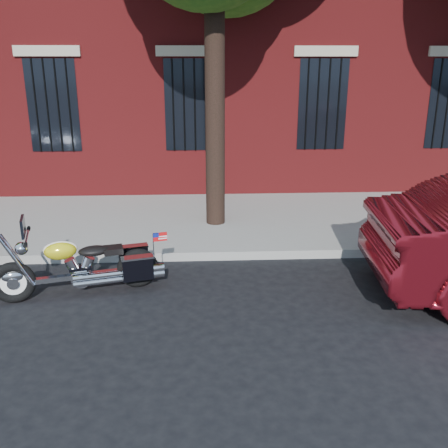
{
  "coord_description": "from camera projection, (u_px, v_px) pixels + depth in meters",
  "views": [
    {
      "loc": [
        0.2,
        -6.35,
        3.15
      ],
      "look_at": [
        0.56,
        0.8,
        0.8
      ],
      "focal_mm": 40.0,
      "sensor_mm": 36.0,
      "label": 1
    }
  ],
  "objects": [
    {
      "name": "ground",
      "position": [
        187.0,
        297.0,
        7.0
      ],
      "size": [
        120.0,
        120.0,
        0.0
      ],
      "primitive_type": "plane",
      "color": "black",
      "rests_on": "ground"
    },
    {
      "name": "curb",
      "position": [
        189.0,
        255.0,
        8.28
      ],
      "size": [
        40.0,
        0.16,
        0.15
      ],
      "primitive_type": "cube",
      "color": "gray",
      "rests_on": "ground"
    },
    {
      "name": "sidewalk",
      "position": [
        190.0,
        221.0,
        10.07
      ],
      "size": [
        40.0,
        3.6,
        0.15
      ],
      "primitive_type": "cube",
      "color": "gray",
      "rests_on": "ground"
    },
    {
      "name": "motorcycle",
      "position": [
        86.0,
        267.0,
        6.96
      ],
      "size": [
        2.38,
        1.03,
        1.19
      ],
      "rotation": [
        0.0,
        0.0,
        0.25
      ],
      "color": "black",
      "rests_on": "ground"
    }
  ]
}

